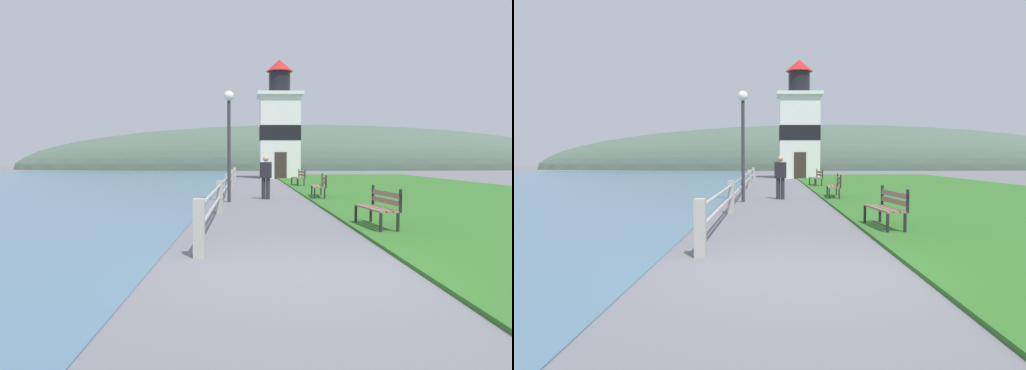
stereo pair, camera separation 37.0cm
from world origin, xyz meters
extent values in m
plane|color=slate|center=(0.00, 0.00, 0.00)|extent=(160.00, 160.00, 0.00)
cube|color=#2D6623|center=(7.61, 15.41, 0.03)|extent=(12.00, 46.22, 0.06)
cube|color=#A8A399|center=(-1.51, 1.00, 0.47)|extent=(0.18, 0.18, 0.94)
cube|color=#A8A399|center=(-1.51, 7.30, 0.47)|extent=(0.18, 0.18, 0.94)
cube|color=#A8A399|center=(-1.51, 13.60, 0.47)|extent=(0.18, 0.18, 0.94)
cube|color=#A8A399|center=(-1.51, 19.89, 0.47)|extent=(0.18, 0.18, 0.94)
cube|color=#A8A399|center=(-1.51, 26.19, 0.47)|extent=(0.18, 0.18, 0.94)
cylinder|color=#B2B2B7|center=(-1.51, 13.60, 0.80)|extent=(0.06, 25.19, 0.06)
cylinder|color=#B2B2B7|center=(-1.51, 13.60, 0.47)|extent=(0.06, 25.19, 0.06)
cube|color=#846B51|center=(1.97, 4.05, 0.47)|extent=(0.29, 1.62, 0.04)
cube|color=#846B51|center=(2.11, 4.07, 0.47)|extent=(0.29, 1.62, 0.04)
cube|color=#846B51|center=(2.26, 4.08, 0.47)|extent=(0.29, 1.62, 0.04)
cube|color=#846B51|center=(2.34, 4.09, 0.79)|extent=(0.23, 1.61, 0.11)
cube|color=#846B51|center=(2.34, 4.09, 0.63)|extent=(0.23, 1.61, 0.11)
cube|color=black|center=(2.01, 3.27, 0.23)|extent=(0.06, 0.06, 0.45)
cube|color=black|center=(1.84, 4.83, 0.23)|extent=(0.06, 0.06, 0.45)
cube|color=black|center=(2.38, 3.31, 0.23)|extent=(0.06, 0.06, 0.45)
cube|color=black|center=(2.21, 4.87, 0.23)|extent=(0.06, 0.06, 0.45)
cube|color=black|center=(2.43, 3.31, 0.70)|extent=(0.06, 0.06, 0.49)
cube|color=black|center=(2.26, 4.87, 0.70)|extent=(0.06, 0.06, 0.49)
cube|color=#846B51|center=(1.91, 12.52, 0.47)|extent=(0.25, 1.85, 0.04)
cube|color=#846B51|center=(2.06, 12.51, 0.47)|extent=(0.25, 1.85, 0.04)
cube|color=#846B51|center=(2.20, 12.50, 0.47)|extent=(0.25, 1.85, 0.04)
cube|color=#846B51|center=(2.29, 12.49, 0.79)|extent=(0.19, 1.85, 0.11)
cube|color=#846B51|center=(2.29, 12.49, 0.63)|extent=(0.19, 1.85, 0.11)
cube|color=black|center=(1.81, 11.62, 0.23)|extent=(0.05, 0.05, 0.45)
cube|color=black|center=(1.94, 13.42, 0.23)|extent=(0.05, 0.05, 0.45)
cube|color=black|center=(2.18, 11.60, 0.23)|extent=(0.05, 0.05, 0.45)
cube|color=black|center=(2.31, 13.39, 0.23)|extent=(0.05, 0.05, 0.45)
cube|color=black|center=(2.22, 11.59, 0.70)|extent=(0.05, 0.05, 0.49)
cube|color=black|center=(2.35, 13.39, 0.70)|extent=(0.05, 0.05, 0.49)
cube|color=#846B51|center=(1.98, 20.73, 0.47)|extent=(0.28, 1.65, 0.04)
cube|color=#846B51|center=(2.12, 20.75, 0.47)|extent=(0.28, 1.65, 0.04)
cube|color=#846B51|center=(2.27, 20.76, 0.47)|extent=(0.28, 1.65, 0.04)
cube|color=#846B51|center=(2.36, 20.77, 0.79)|extent=(0.22, 1.65, 0.11)
cube|color=#846B51|center=(2.36, 20.77, 0.63)|extent=(0.22, 1.65, 0.11)
cube|color=black|center=(2.02, 19.93, 0.23)|extent=(0.05, 0.05, 0.45)
cube|color=black|center=(1.86, 21.53, 0.23)|extent=(0.05, 0.05, 0.45)
cube|color=black|center=(2.39, 19.97, 0.23)|extent=(0.05, 0.05, 0.45)
cube|color=black|center=(2.23, 21.56, 0.23)|extent=(0.05, 0.05, 0.45)
cube|color=black|center=(2.44, 19.98, 0.70)|extent=(0.05, 0.05, 0.49)
cube|color=black|center=(2.28, 21.57, 0.70)|extent=(0.05, 0.05, 0.49)
cube|color=white|center=(1.85, 31.91, 3.15)|extent=(3.01, 3.01, 6.29)
cube|color=black|center=(1.85, 31.91, 3.46)|extent=(3.05, 3.05, 1.13)
cube|color=white|center=(1.85, 31.91, 6.42)|extent=(3.47, 3.47, 0.25)
cylinder|color=black|center=(1.85, 31.91, 7.38)|extent=(1.66, 1.66, 1.67)
cone|color=red|center=(1.85, 31.91, 8.67)|extent=(2.07, 2.07, 0.92)
cube|color=#332823|center=(1.85, 30.39, 1.00)|extent=(0.90, 0.06, 2.00)
cylinder|color=#28282D|center=(-0.09, 12.16, 0.41)|extent=(0.15, 0.15, 0.81)
cylinder|color=#28282D|center=(0.08, 12.09, 0.41)|extent=(0.15, 0.15, 0.81)
cube|color=#232328|center=(0.00, 12.12, 1.12)|extent=(0.46, 0.36, 0.61)
sphere|color=tan|center=(0.00, 12.12, 1.55)|extent=(0.22, 0.22, 0.22)
cylinder|color=#333338|center=(-1.36, 10.94, 1.80)|extent=(0.12, 0.12, 3.60)
sphere|color=white|center=(-1.36, 10.94, 3.78)|extent=(0.36, 0.36, 0.36)
ellipsoid|color=#475B4C|center=(8.00, 60.81, 0.00)|extent=(80.00, 16.00, 12.00)
camera|label=1|loc=(-0.77, -6.88, 1.59)|focal=35.00mm
camera|label=2|loc=(-0.40, -6.88, 1.59)|focal=35.00mm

